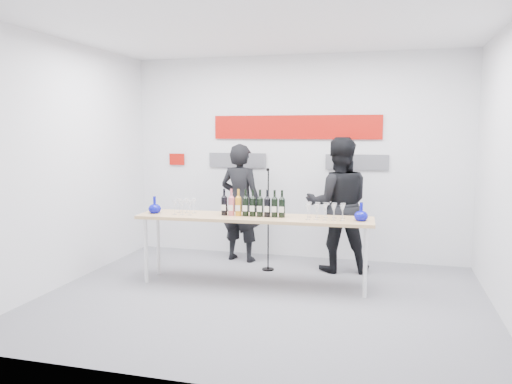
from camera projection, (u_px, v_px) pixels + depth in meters
ground at (262, 298)px, 5.69m from camera, size 5.00×5.00×0.00m
back_wall at (296, 158)px, 7.42m from camera, size 5.00×0.04×3.00m
signage at (292, 137)px, 7.37m from camera, size 3.38×0.02×0.79m
tasting_table at (254, 222)px, 6.09m from camera, size 2.90×0.72×0.86m
wine_bottles at (253, 203)px, 6.06m from camera, size 0.80×0.11×0.33m
decanter_left at (155, 205)px, 6.30m from camera, size 0.16×0.16×0.21m
decanter_right at (361, 212)px, 5.77m from camera, size 0.16×0.16×0.21m
glasses_left at (184, 207)px, 6.25m from camera, size 0.27×0.23×0.18m
glasses_right at (325, 211)px, 5.89m from camera, size 0.47×0.24×0.18m
presenter_left at (241, 203)px, 7.26m from camera, size 0.69×0.53×1.71m
presenter_right at (338, 205)px, 6.73m from camera, size 1.00×0.84×1.82m
mic_stand at (268, 239)px, 6.79m from camera, size 0.16×0.16×1.40m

